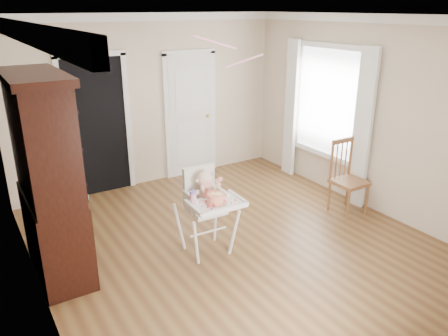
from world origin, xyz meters
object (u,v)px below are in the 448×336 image
dining_chair (348,180)px  high_chair (206,202)px  sippy_cup (193,197)px  cake (216,198)px  china_cabinet (49,179)px

dining_chair → high_chair: bearing=178.4°
high_chair → sippy_cup: 0.30m
cake → china_cabinet: china_cabinet is taller
china_cabinet → dining_chair: china_cabinet is taller
dining_chair → sippy_cup: bearing=-178.9°
cake → dining_chair: (2.26, 0.15, -0.31)m
china_cabinet → dining_chair: (3.83, -0.62, -0.61)m
cake → sippy_cup: bearing=147.2°
cake → dining_chair: dining_chair is taller
high_chair → sippy_cup: size_ratio=5.78×
sippy_cup → china_cabinet: bearing=155.0°
high_chair → dining_chair: bearing=-0.3°
dining_chair → china_cabinet: bearing=171.6°
sippy_cup → dining_chair: bearing=0.3°
high_chair → china_cabinet: (-1.58, 0.53, 0.44)m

